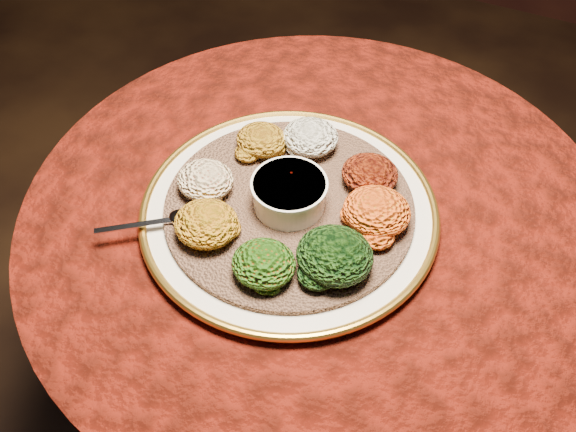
% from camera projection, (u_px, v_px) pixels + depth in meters
% --- Properties ---
extents(table, '(0.96, 0.96, 0.73)m').
position_uv_depth(table, '(315.00, 272.00, 1.17)').
color(table, black).
rests_on(table, ground).
extents(platter, '(0.51, 0.51, 0.02)m').
position_uv_depth(platter, '(289.00, 211.00, 1.01)').
color(platter, beige).
rests_on(platter, table).
extents(injera, '(0.46, 0.46, 0.01)m').
position_uv_depth(injera, '(289.00, 207.00, 1.00)').
color(injera, '#8C6046').
rests_on(injera, platter).
extents(stew_bowl, '(0.12, 0.12, 0.05)m').
position_uv_depth(stew_bowl, '(289.00, 192.00, 0.97)').
color(stew_bowl, silver).
rests_on(stew_bowl, injera).
extents(spoon, '(0.13, 0.10, 0.01)m').
position_uv_depth(spoon, '(175.00, 219.00, 0.97)').
color(spoon, silver).
rests_on(spoon, injera).
extents(portion_ayib, '(0.09, 0.09, 0.04)m').
position_uv_depth(portion_ayib, '(310.00, 137.00, 1.06)').
color(portion_ayib, silver).
rests_on(portion_ayib, injera).
extents(portion_kitfo, '(0.09, 0.09, 0.04)m').
position_uv_depth(portion_kitfo, '(370.00, 174.00, 1.01)').
color(portion_kitfo, black).
rests_on(portion_kitfo, injera).
extents(portion_tikil, '(0.10, 0.10, 0.05)m').
position_uv_depth(portion_tikil, '(377.00, 211.00, 0.95)').
color(portion_tikil, '#A8780E').
rests_on(portion_tikil, injera).
extents(portion_gomen, '(0.11, 0.10, 0.05)m').
position_uv_depth(portion_gomen, '(335.00, 255.00, 0.90)').
color(portion_gomen, black).
rests_on(portion_gomen, injera).
extents(portion_mixveg, '(0.09, 0.09, 0.04)m').
position_uv_depth(portion_mixveg, '(264.00, 264.00, 0.89)').
color(portion_mixveg, '#8F3309').
rests_on(portion_mixveg, injera).
extents(portion_kik, '(0.10, 0.09, 0.05)m').
position_uv_depth(portion_kik, '(206.00, 224.00, 0.94)').
color(portion_kik, '#B86C10').
rests_on(portion_kik, injera).
extents(portion_timatim, '(0.09, 0.09, 0.04)m').
position_uv_depth(portion_timatim, '(205.00, 180.00, 1.00)').
color(portion_timatim, maroon).
rests_on(portion_timatim, injera).
extents(portion_shiro, '(0.08, 0.08, 0.04)m').
position_uv_depth(portion_shiro, '(261.00, 140.00, 1.06)').
color(portion_shiro, '#966B12').
rests_on(portion_shiro, injera).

